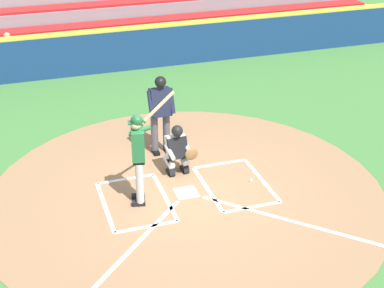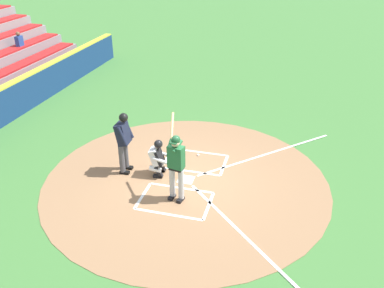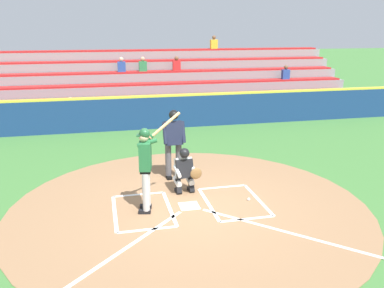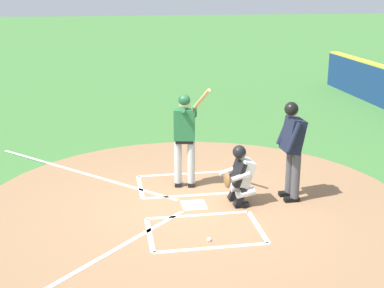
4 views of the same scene
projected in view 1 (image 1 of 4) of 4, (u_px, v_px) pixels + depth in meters
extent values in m
plane|color=#427A38|center=(186.00, 193.00, 11.81)|extent=(120.00, 120.00, 0.00)
cylinder|color=#99704C|center=(186.00, 193.00, 11.80)|extent=(8.00, 8.00, 0.01)
cube|color=white|center=(186.00, 192.00, 11.80)|extent=(0.44, 0.44, 0.01)
cube|color=white|center=(220.00, 164.00, 12.85)|extent=(1.20, 0.08, 0.01)
cube|color=white|center=(252.00, 207.00, 11.33)|extent=(1.20, 0.08, 0.01)
cube|color=white|center=(207.00, 189.00, 11.92)|extent=(0.08, 1.80, 0.01)
cube|color=white|center=(262.00, 179.00, 12.26)|extent=(0.08, 1.80, 0.01)
cube|color=white|center=(126.00, 179.00, 12.27)|extent=(1.20, 0.08, 0.01)
cube|color=white|center=(147.00, 227.00, 10.75)|extent=(1.20, 0.08, 0.01)
cube|color=white|center=(165.00, 196.00, 11.68)|extent=(0.08, 1.80, 0.01)
cube|color=white|center=(105.00, 207.00, 11.34)|extent=(0.08, 1.80, 0.01)
cube|color=white|center=(102.00, 280.00, 9.45)|extent=(3.73, 3.73, 0.01)
cube|color=white|center=(332.00, 232.00, 10.61)|extent=(3.73, 3.73, 0.01)
cylinder|color=#BCBCBC|center=(140.00, 183.00, 11.18)|extent=(0.15, 0.15, 0.84)
cube|color=black|center=(139.00, 204.00, 11.38)|extent=(0.28, 0.17, 0.09)
cylinder|color=#BCBCBC|center=(139.00, 176.00, 11.41)|extent=(0.15, 0.15, 0.84)
cube|color=black|center=(138.00, 196.00, 11.61)|extent=(0.28, 0.17, 0.09)
cube|color=black|center=(139.00, 159.00, 11.08)|extent=(0.28, 0.38, 0.10)
cube|color=#236638|center=(138.00, 144.00, 10.94)|extent=(0.32, 0.44, 0.60)
sphere|color=beige|center=(136.00, 124.00, 10.75)|extent=(0.21, 0.21, 0.21)
sphere|color=#1E512D|center=(137.00, 121.00, 10.72)|extent=(0.23, 0.23, 0.23)
cube|color=#1E512D|center=(131.00, 123.00, 10.72)|extent=(0.14, 0.19, 0.02)
cylinder|color=#236638|center=(140.00, 131.00, 10.80)|extent=(0.44, 0.17, 0.21)
cylinder|color=#236638|center=(140.00, 126.00, 10.99)|extent=(0.28, 0.14, 0.29)
cylinder|color=tan|center=(158.00, 107.00, 11.00)|extent=(0.72, 0.23, 0.53)
cylinder|color=tan|center=(142.00, 123.00, 10.95)|extent=(0.09, 0.09, 0.08)
cube|color=black|center=(184.00, 170.00, 12.56)|extent=(0.14, 0.27, 0.09)
cube|color=black|center=(185.00, 164.00, 12.45)|extent=(0.14, 0.25, 0.37)
cylinder|color=silver|center=(183.00, 159.00, 12.50)|extent=(0.18, 0.37, 0.21)
cube|color=black|center=(170.00, 173.00, 12.45)|extent=(0.14, 0.27, 0.09)
cube|color=black|center=(171.00, 167.00, 12.34)|extent=(0.14, 0.25, 0.37)
cylinder|color=silver|center=(169.00, 162.00, 12.39)|extent=(0.18, 0.37, 0.21)
cube|color=silver|center=(176.00, 146.00, 12.30)|extent=(0.43, 0.39, 0.52)
cube|color=black|center=(178.00, 148.00, 12.21)|extent=(0.44, 0.25, 0.46)
sphere|color=brown|center=(177.00, 131.00, 12.07)|extent=(0.21, 0.21, 0.21)
sphere|color=black|center=(177.00, 131.00, 12.04)|extent=(0.24, 0.24, 0.24)
cylinder|color=silver|center=(188.00, 148.00, 12.23)|extent=(0.13, 0.45, 0.20)
cylinder|color=silver|center=(170.00, 152.00, 12.10)|extent=(0.13, 0.45, 0.20)
ellipsoid|color=brown|center=(191.00, 154.00, 12.08)|extent=(0.29, 0.12, 0.28)
cylinder|color=#4C4C51|center=(166.00, 131.00, 13.18)|extent=(0.16, 0.16, 0.86)
cube|color=black|center=(168.00, 150.00, 13.36)|extent=(0.14, 0.28, 0.09)
cylinder|color=#4C4C51|center=(155.00, 133.00, 13.10)|extent=(0.16, 0.16, 0.86)
cube|color=black|center=(156.00, 152.00, 13.27)|extent=(0.14, 0.28, 0.09)
cube|color=#191E33|center=(160.00, 102.00, 12.77)|extent=(0.45, 0.38, 0.66)
sphere|color=#9E7051|center=(160.00, 83.00, 12.52)|extent=(0.22, 0.22, 0.22)
sphere|color=black|center=(160.00, 82.00, 12.49)|extent=(0.25, 0.25, 0.25)
cylinder|color=#191E33|center=(172.00, 101.00, 12.76)|extent=(0.11, 0.29, 0.56)
cylinder|color=#191E33|center=(151.00, 104.00, 12.62)|extent=(0.11, 0.29, 0.56)
sphere|color=white|center=(251.00, 180.00, 12.18)|extent=(0.07, 0.07, 0.07)
cube|color=navy|center=(112.00, 51.00, 17.85)|extent=(22.00, 0.36, 1.25)
cube|color=yellow|center=(110.00, 30.00, 17.55)|extent=(22.00, 0.32, 0.06)
cube|color=gray|center=(106.00, 53.00, 18.90)|extent=(20.00, 0.85, 0.45)
cube|color=red|center=(106.00, 45.00, 18.78)|extent=(19.60, 0.72, 0.08)
cube|color=gray|center=(101.00, 39.00, 19.52)|extent=(20.00, 0.85, 0.90)
cube|color=red|center=(100.00, 25.00, 19.29)|extent=(19.60, 0.72, 0.08)
cube|color=gray|center=(96.00, 26.00, 20.13)|extent=(20.00, 0.85, 1.35)
cube|color=red|center=(95.00, 5.00, 19.80)|extent=(19.60, 0.72, 0.08)
cube|color=gray|center=(92.00, 13.00, 20.75)|extent=(20.00, 0.85, 1.80)
cube|color=gray|center=(87.00, 1.00, 21.36)|extent=(20.00, 0.85, 2.25)
cube|color=red|center=(9.00, 47.00, 17.79)|extent=(0.36, 0.22, 0.46)
sphere|color=tan|center=(7.00, 36.00, 17.64)|extent=(0.20, 0.20, 0.20)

